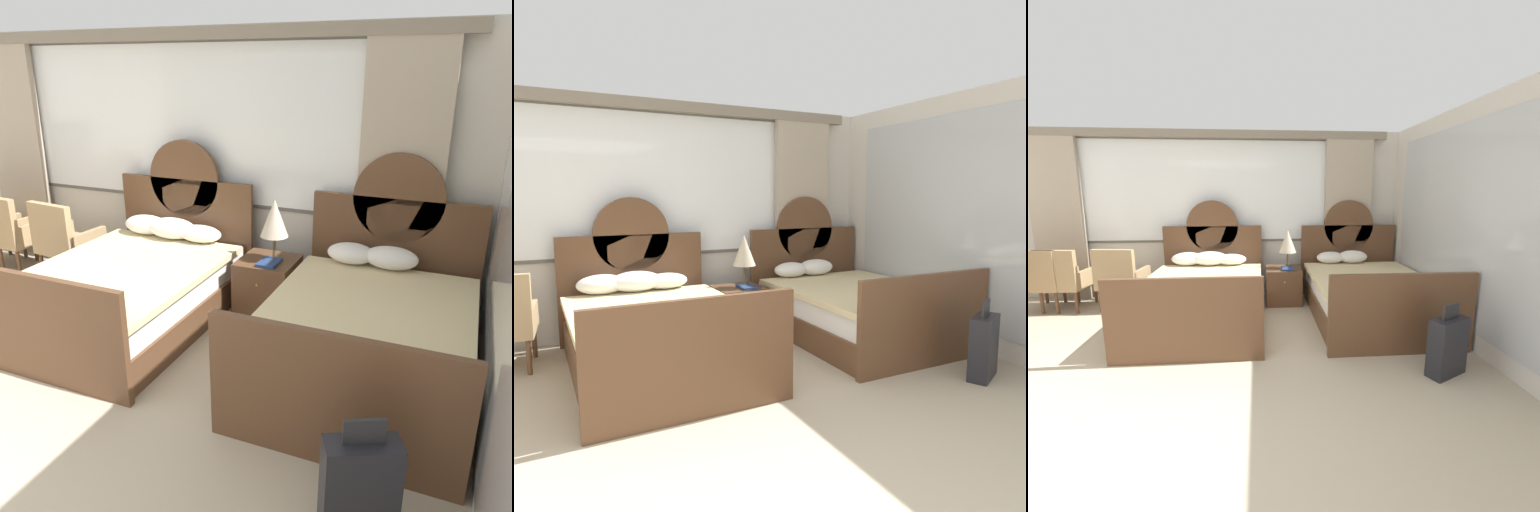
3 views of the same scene
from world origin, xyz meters
TOP-DOWN VIEW (x-y plane):
  - wall_back_window at (0.00, 4.02)m, footprint 6.33×0.22m
  - wall_right_mirror at (3.20, 1.74)m, footprint 0.08×4.62m
  - bed_near_window at (0.08, 2.83)m, footprint 1.58×2.25m
  - bed_near_mirror at (2.33, 2.81)m, footprint 1.58×2.25m
  - nightstand_between_beds at (1.21, 3.48)m, footprint 0.54×0.57m
  - table_lamp_on_nightstand at (1.27, 3.47)m, footprint 0.27×0.27m
  - book_on_nightstand at (1.26, 3.37)m, footprint 0.18×0.26m
  - suitcase_on_floor at (2.60, 1.25)m, footprint 0.43×0.32m

SIDE VIEW (x-z plane):
  - nightstand_between_beds at x=1.21m, z-range 0.00..0.56m
  - suitcase_on_floor at x=2.60m, z-range -0.07..0.64m
  - bed_near_mirror at x=2.33m, z-range -0.46..1.14m
  - bed_near_window at x=0.08m, z-range -0.45..1.15m
  - book_on_nightstand at x=1.26m, z-range 0.56..0.59m
  - table_lamp_on_nightstand at x=1.27m, z-range 0.67..1.28m
  - wall_right_mirror at x=3.20m, z-range 0.00..2.70m
  - wall_back_window at x=0.00m, z-range 0.09..2.79m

